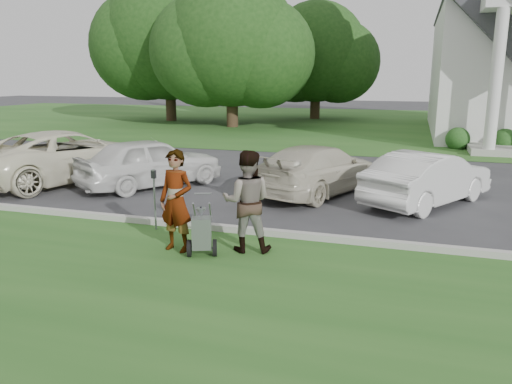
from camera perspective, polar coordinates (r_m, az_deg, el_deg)
The scene contains 15 objects.
ground at distance 10.44m, azimuth -2.94°, elevation -5.59°, with size 120.00×120.00×0.00m, color #333335.
grass_strip at distance 7.90m, azimuth -10.69°, elevation -12.19°, with size 80.00×7.00×0.01m, color #25551D.
church_lawn at distance 36.58m, azimuth 12.04°, elevation 7.67°, with size 80.00×30.00×0.01m, color #25551D.
curb at distance 10.91m, azimuth -1.94°, elevation -4.34°, with size 80.00×0.18×0.15m, color #9E9E93.
tree_left at distance 33.33m, azimuth -2.84°, elevation 16.22°, with size 10.63×8.40×9.71m.
tree_far at distance 38.52m, azimuth -9.99°, elevation 16.51°, with size 11.64×9.20×10.73m.
tree_back at distance 39.97m, azimuth 6.89°, elevation 15.09°, with size 9.61×7.60×8.89m.
striping_cart at distance 9.50m, azimuth -6.23°, elevation -4.79°, with size 0.82×1.19×1.03m.
person_left at distance 9.70m, azimuth -9.10°, elevation -1.11°, with size 0.72×0.47×1.98m, color #999999.
person_right at distance 9.57m, azimuth -1.04°, elevation -1.15°, with size 0.96×0.75×1.98m, color #999999.
parking_meter_near at distance 11.14m, azimuth -11.53°, elevation -0.03°, with size 0.10×0.09×1.37m.
car_a at distance 17.29m, azimuth -20.70°, elevation 3.91°, with size 2.72×5.91×1.64m, color #EDE8C9.
car_b at distance 15.63m, azimuth -11.97°, elevation 3.36°, with size 1.80×4.48×1.53m, color silver.
car_c at distance 14.57m, azimuth 7.16°, elevation 2.60°, with size 1.97×4.84×1.40m, color beige.
car_d at distance 13.95m, azimuth 19.05°, elevation 1.50°, with size 1.49×4.27×1.41m, color silver.
Camera 1 is at (3.47, -9.26, 3.37)m, focal length 35.00 mm.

